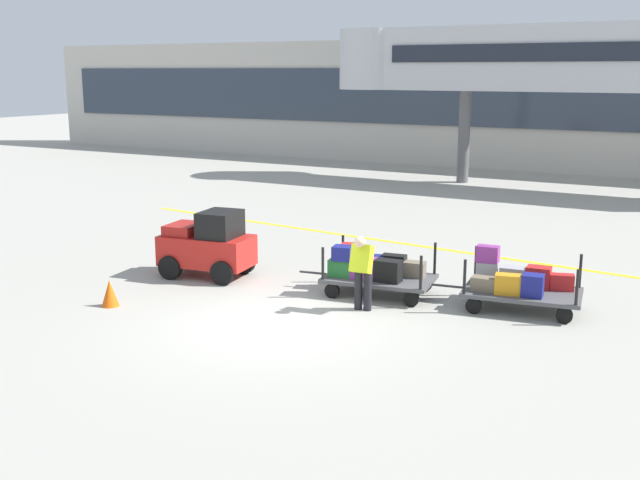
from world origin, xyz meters
TOP-DOWN VIEW (x-y plane):
  - ground_plane at (0.00, 0.00)m, footprint 120.00×120.00m
  - apron_lead_line at (-2.12, 7.77)m, footprint 16.25×1.96m
  - terminal_building at (0.00, 25.97)m, footprint 63.99×2.51m
  - jet_bridge at (-0.27, 19.99)m, footprint 18.75×3.00m
  - baggage_tug at (-3.20, 2.15)m, footprint 2.24×1.49m
  - baggage_cart_lead at (0.79, 2.73)m, footprint 3.07×1.72m
  - baggage_cart_middle at (3.78, 3.20)m, footprint 3.07×1.72m
  - baggage_handler at (1.09, 1.54)m, footprint 0.44×0.46m
  - safety_cone_near at (-3.55, -0.70)m, footprint 0.36×0.36m

SIDE VIEW (x-z plane):
  - ground_plane at x=0.00m, z-range 0.00..0.00m
  - apron_lead_line at x=-2.12m, z-range 0.00..0.01m
  - safety_cone_near at x=-3.55m, z-range 0.00..0.55m
  - baggage_cart_middle at x=3.78m, z-range -0.08..1.12m
  - baggage_cart_lead at x=0.79m, z-range -0.01..1.09m
  - baggage_tug at x=-3.20m, z-range -0.04..1.54m
  - baggage_handler at x=1.09m, z-range 0.08..1.65m
  - terminal_building at x=0.00m, z-range 0.01..6.29m
  - jet_bridge at x=-0.27m, z-range 1.91..8.42m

